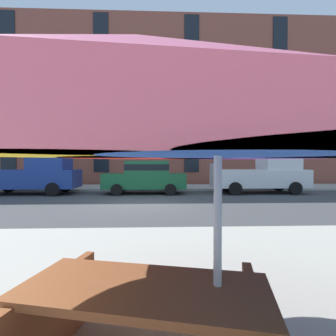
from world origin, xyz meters
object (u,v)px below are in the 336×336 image
object	(u,v)px
pickup_blue	(34,175)
pickup_white	(263,174)
picnic_table	(144,324)
patio_umbrella	(218,125)
sedan_green	(145,176)
street_tree_left	(31,130)

from	to	relation	value
pickup_blue	pickup_white	size ratio (longest dim) A/B	1.00
pickup_white	picnic_table	bearing A→B (deg)	-115.21
pickup_blue	pickup_white	xyz separation A→B (m)	(12.43, 0.00, 0.00)
patio_umbrella	picnic_table	world-z (taller)	patio_umbrella
sedan_green	picnic_table	xyz separation A→B (m)	(0.51, -12.68, -0.46)
pickup_blue	street_tree_left	xyz separation A→B (m)	(-1.50, 3.04, 2.74)
sedan_green	patio_umbrella	size ratio (longest dim) A/B	1.13
sedan_green	street_tree_left	bearing A→B (deg)	157.81
pickup_blue	street_tree_left	size ratio (longest dim) A/B	1.06
pickup_blue	sedan_green	world-z (taller)	pickup_blue
pickup_blue	street_tree_left	bearing A→B (deg)	116.28
pickup_white	street_tree_left	distance (m)	14.52
pickup_blue	street_tree_left	world-z (taller)	street_tree_left
picnic_table	pickup_blue	bearing A→B (deg)	117.00
pickup_blue	patio_umbrella	xyz separation A→B (m)	(6.99, -12.70, 0.91)
sedan_green	pickup_blue	bearing A→B (deg)	180.00
sedan_green	pickup_white	distance (m)	6.48
pickup_white	street_tree_left	xyz separation A→B (m)	(-13.93, 3.04, 2.74)
pickup_blue	patio_umbrella	distance (m)	14.53
pickup_blue	sedan_green	size ratio (longest dim) A/B	1.16
street_tree_left	picnic_table	distance (m)	17.92
pickup_white	picnic_table	world-z (taller)	pickup_white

